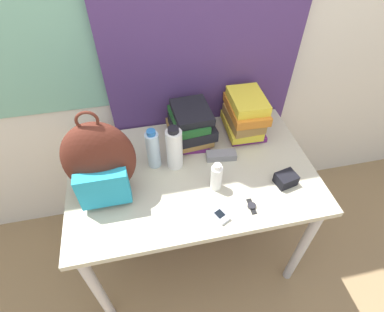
% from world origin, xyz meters
% --- Properties ---
extents(ground_plane, '(12.00, 12.00, 0.00)m').
position_xyz_m(ground_plane, '(0.00, 0.00, 0.00)').
color(ground_plane, '#8C704C').
extents(wall_back, '(6.00, 0.06, 2.50)m').
position_xyz_m(wall_back, '(-0.00, 0.84, 1.25)').
color(wall_back, silver).
rests_on(wall_back, ground_plane).
extents(curtain_blue, '(1.01, 0.04, 2.50)m').
position_xyz_m(curtain_blue, '(0.15, 0.78, 1.25)').
color(curtain_blue, '#4C336B').
rests_on(curtain_blue, ground_plane).
extents(desk, '(1.19, 0.75, 0.76)m').
position_xyz_m(desk, '(0.00, 0.38, 0.67)').
color(desk, '#B7B299').
rests_on(desk, ground_plane).
extents(backpack, '(0.30, 0.20, 0.45)m').
position_xyz_m(backpack, '(-0.40, 0.34, 0.95)').
color(backpack, '#512319').
rests_on(backpack, desk).
extents(book_stack_left, '(0.24, 0.28, 0.19)m').
position_xyz_m(book_stack_left, '(0.04, 0.60, 0.86)').
color(book_stack_left, '#6B2370').
rests_on(book_stack_left, desk).
extents(book_stack_center, '(0.21, 0.28, 0.23)m').
position_xyz_m(book_stack_center, '(0.33, 0.60, 0.88)').
color(book_stack_center, '#6B2370').
rests_on(book_stack_center, desk).
extents(water_bottle, '(0.06, 0.06, 0.22)m').
position_xyz_m(water_bottle, '(-0.17, 0.45, 0.87)').
color(water_bottle, silver).
rests_on(water_bottle, desk).
extents(sports_bottle, '(0.08, 0.08, 0.24)m').
position_xyz_m(sports_bottle, '(-0.07, 0.43, 0.88)').
color(sports_bottle, white).
rests_on(sports_bottle, desk).
extents(sunscreen_bottle, '(0.05, 0.05, 0.15)m').
position_xyz_m(sunscreen_bottle, '(0.09, 0.25, 0.83)').
color(sunscreen_bottle, white).
rests_on(sunscreen_bottle, desk).
extents(cell_phone, '(0.08, 0.10, 0.02)m').
position_xyz_m(cell_phone, '(0.06, 0.10, 0.77)').
color(cell_phone, '#B7BCC6').
rests_on(cell_phone, desk).
extents(sunglasses_case, '(0.16, 0.07, 0.04)m').
position_xyz_m(sunglasses_case, '(0.16, 0.43, 0.78)').
color(sunglasses_case, gray).
rests_on(sunglasses_case, desk).
extents(camera_pouch, '(0.11, 0.09, 0.06)m').
position_xyz_m(camera_pouch, '(0.41, 0.21, 0.79)').
color(camera_pouch, black).
rests_on(camera_pouch, desk).
extents(wristwatch, '(0.04, 0.08, 0.01)m').
position_xyz_m(wristwatch, '(0.21, 0.11, 0.77)').
color(wristwatch, black).
rests_on(wristwatch, desk).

